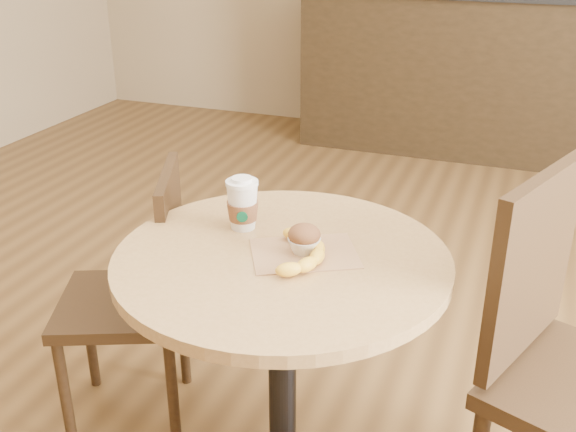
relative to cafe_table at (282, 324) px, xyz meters
The scene contains 8 objects.
cafe_table is the anchor object (origin of this frame).
chair_left 0.55m from the cafe_table, 161.85° to the left, with size 0.47×0.47×0.82m.
chair_right 0.67m from the cafe_table, 10.39° to the left, with size 0.55×0.55×0.96m.
service_counter 3.23m from the cafe_table, 88.12° to the left, with size 2.30×0.65×1.04m.
kraft_bag 0.20m from the cafe_table, 23.50° to the left, with size 0.24×0.18×0.00m, color #9D724C.
coffee_cup 0.30m from the cafe_table, 144.71° to the left, with size 0.08×0.08×0.13m.
muffin 0.23m from the cafe_table, 28.31° to the left, with size 0.08×0.08×0.07m.
banana 0.21m from the cafe_table, 12.65° to the right, with size 0.15×0.23×0.03m, color yellow, non-canonical shape.
Camera 1 is at (0.39, -1.33, 1.47)m, focal length 42.00 mm.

